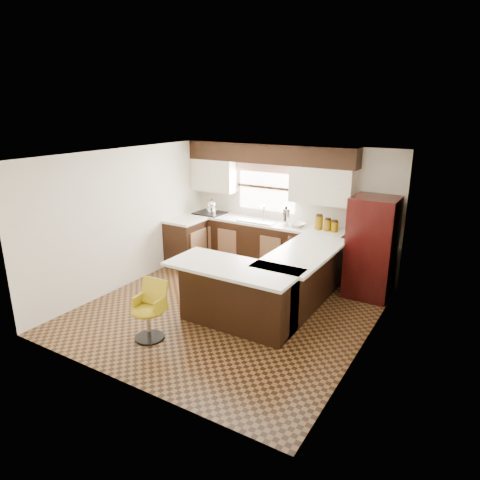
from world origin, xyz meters
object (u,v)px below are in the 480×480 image
Objects in this scene: refrigerator at (372,248)px; bar_chair at (148,311)px; peninsula_long at (299,281)px; peninsula_return at (238,297)px.

bar_chair is at bearing -126.13° from refrigerator.
peninsula_long is 1.11m from peninsula_return.
refrigerator is 2.04× the size of bar_chair.
peninsula_long is at bearing 50.58° from bar_chair.
refrigerator is (1.34, 2.03, 0.39)m from peninsula_return.
refrigerator reaches higher than peninsula_return.
refrigerator is (0.82, 1.05, 0.39)m from peninsula_long.
peninsula_long is 2.37m from bar_chair.
peninsula_return is at bearing 44.64° from bar_chair.
peninsula_return is 0.98× the size of refrigerator.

